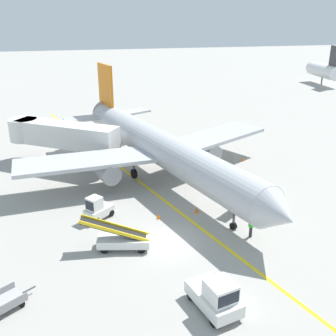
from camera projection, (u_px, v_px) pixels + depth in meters
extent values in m
plane|color=#9E9B93|center=(166.00, 242.00, 30.87)|extent=(300.00, 300.00, 0.00)
cube|color=yellow|center=(177.00, 210.00, 35.80)|extent=(25.91, 75.88, 0.01)
cylinder|color=#B2B5BA|center=(162.00, 148.00, 40.67)|extent=(12.74, 29.48, 3.30)
cone|color=#B2B5BA|center=(280.00, 215.00, 27.70)|extent=(3.83, 3.31, 3.23)
cone|color=#B2B5BA|center=(100.00, 111.00, 53.66)|extent=(3.87, 3.66, 3.14)
cube|color=#B2B5BA|center=(213.00, 137.00, 45.56)|extent=(13.43, 10.42, 0.36)
cylinder|color=gray|center=(206.00, 150.00, 44.35)|extent=(2.82, 3.64, 1.90)
cube|color=#B2B5BA|center=(85.00, 161.00, 38.49)|extent=(13.42, 5.88, 0.36)
cylinder|color=gray|center=(106.00, 171.00, 38.83)|extent=(2.82, 3.64, 1.90)
cube|color=orange|center=(105.00, 86.00, 50.39)|extent=(1.55, 3.88, 5.20)
cube|color=#B2B5BA|center=(130.00, 112.00, 52.83)|extent=(5.63, 4.30, 0.24)
cube|color=#B2B5BA|center=(86.00, 118.00, 50.00)|extent=(5.52, 3.13, 0.24)
cylinder|color=#4C4C51|center=(234.00, 212.00, 32.16)|extent=(0.20, 0.20, 3.12)
cylinder|color=black|center=(233.00, 226.00, 32.63)|extent=(0.51, 0.64, 0.56)
cylinder|color=#4C4C51|center=(170.00, 156.00, 44.01)|extent=(0.20, 0.20, 3.12)
cylinder|color=black|center=(170.00, 166.00, 44.41)|extent=(0.64, 1.02, 0.96)
cylinder|color=#4C4C51|center=(134.00, 164.00, 41.93)|extent=(0.20, 0.20, 3.12)
cylinder|color=black|center=(134.00, 174.00, 42.33)|extent=(0.64, 1.02, 0.96)
cube|color=black|center=(260.00, 199.00, 29.17)|extent=(2.98, 1.85, 0.60)
cube|color=silver|center=(66.00, 135.00, 44.44)|extent=(11.46, 8.75, 2.50)
cylinder|color=silver|center=(24.00, 129.00, 46.37)|extent=(3.20, 3.20, 2.50)
cylinder|color=#59595B|center=(82.00, 158.00, 44.72)|extent=(0.56, 0.56, 2.35)
cube|color=#333338|center=(83.00, 166.00, 45.06)|extent=(1.80, 1.40, 0.50)
cube|color=silver|center=(214.00, 298.00, 23.93)|extent=(2.80, 3.98, 0.80)
cube|color=silver|center=(220.00, 291.00, 23.06)|extent=(1.90, 1.97, 1.10)
cube|color=black|center=(228.00, 299.00, 22.42)|extent=(1.39, 0.46, 0.77)
cylinder|color=black|center=(237.00, 312.00, 23.38)|extent=(0.37, 0.64, 0.60)
cylinder|color=black|center=(214.00, 322.00, 22.69)|extent=(0.37, 0.64, 0.60)
cylinder|color=black|center=(213.00, 287.00, 25.46)|extent=(0.37, 0.64, 0.60)
cylinder|color=black|center=(191.00, 295.00, 24.76)|extent=(0.37, 0.64, 0.60)
cube|color=silver|center=(99.00, 211.00, 34.16)|extent=(2.66, 2.55, 0.70)
cube|color=silver|center=(94.00, 204.00, 33.51)|extent=(1.50, 1.49, 1.10)
cube|color=black|center=(90.00, 206.00, 33.13)|extent=(0.70, 0.79, 0.77)
cylinder|color=black|center=(96.00, 221.00, 33.35)|extent=(0.60, 0.56, 0.60)
cylinder|color=black|center=(87.00, 217.00, 33.97)|extent=(0.60, 0.56, 0.60)
cylinder|color=black|center=(111.00, 213.00, 34.60)|extent=(0.60, 0.56, 0.60)
cylinder|color=black|center=(102.00, 210.00, 35.22)|extent=(0.60, 0.56, 0.60)
cube|color=silver|center=(251.00, 196.00, 36.96)|extent=(3.86, 3.61, 0.60)
cylinder|color=black|center=(250.00, 207.00, 35.73)|extent=(0.60, 0.56, 0.60)
cylinder|color=black|center=(237.00, 203.00, 36.46)|extent=(0.60, 0.56, 0.60)
cylinder|color=black|center=(263.00, 196.00, 37.69)|extent=(0.60, 0.56, 0.60)
cylinder|color=black|center=(251.00, 193.00, 38.41)|extent=(0.60, 0.56, 0.60)
cube|color=black|center=(248.00, 189.00, 36.17)|extent=(4.38, 3.93, 1.76)
cube|color=yellow|center=(253.00, 189.00, 35.87)|extent=(3.86, 3.33, 1.84)
cube|color=yellow|center=(244.00, 186.00, 36.38)|extent=(3.86, 3.33, 1.84)
cube|color=silver|center=(124.00, 241.00, 29.93)|extent=(4.02, 2.21, 0.60)
cylinder|color=black|center=(105.00, 249.00, 29.44)|extent=(0.63, 0.33, 0.60)
cylinder|color=black|center=(107.00, 240.00, 30.62)|extent=(0.63, 0.33, 0.60)
cylinder|color=black|center=(141.00, 249.00, 29.46)|extent=(0.63, 0.33, 0.60)
cylinder|color=black|center=(142.00, 240.00, 30.65)|extent=(0.63, 0.33, 0.60)
cube|color=black|center=(115.00, 230.00, 29.58)|extent=(5.07, 1.86, 1.76)
cube|color=yellow|center=(114.00, 231.00, 29.11)|extent=(4.94, 1.06, 1.84)
cube|color=yellow|center=(115.00, 225.00, 29.95)|extent=(4.94, 1.06, 1.84)
cube|color=#A5A5A8|center=(0.00, 305.00, 23.75)|extent=(3.14, 2.87, 0.16)
cube|color=#4C4C51|center=(28.00, 290.00, 25.04)|extent=(0.77, 0.60, 0.08)
cylinder|color=#4C4C51|center=(35.00, 287.00, 25.36)|extent=(0.12, 0.12, 0.05)
cube|color=gray|center=(5.00, 308.00, 23.20)|extent=(2.29, 1.71, 0.50)
cylinder|color=black|center=(12.00, 295.00, 24.95)|extent=(0.36, 0.31, 0.36)
cylinder|color=black|center=(22.00, 304.00, 24.21)|extent=(0.36, 0.31, 0.36)
cylinder|color=#26262D|center=(251.00, 232.00, 31.48)|extent=(0.24, 0.24, 0.85)
cube|color=green|center=(251.00, 224.00, 31.22)|extent=(0.36, 0.22, 0.56)
sphere|color=beige|center=(252.00, 219.00, 31.08)|extent=(0.20, 0.20, 0.20)
sphere|color=yellow|center=(252.00, 219.00, 31.06)|extent=(0.24, 0.24, 0.24)
cone|color=orange|center=(196.00, 210.00, 35.30)|extent=(0.36, 0.36, 0.44)
cone|color=orange|center=(243.00, 159.00, 47.04)|extent=(0.36, 0.36, 0.44)
cone|color=orange|center=(88.00, 205.00, 36.11)|extent=(0.36, 0.36, 0.44)
cone|color=orange|center=(256.00, 186.00, 40.10)|extent=(0.36, 0.36, 0.44)
cone|color=orange|center=(159.00, 216.00, 34.27)|extent=(0.36, 0.36, 0.44)
cylinder|color=silver|center=(323.00, 71.00, 92.00)|extent=(3.00, 10.00, 3.00)
cylinder|color=#3F3F3F|center=(322.00, 81.00, 92.85)|extent=(0.30, 0.30, 1.60)
cube|color=#333338|center=(334.00, 56.00, 87.53)|extent=(0.24, 3.20, 4.40)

